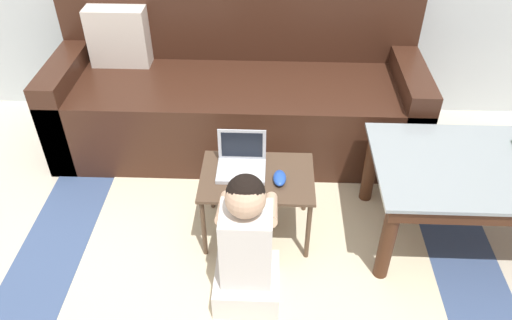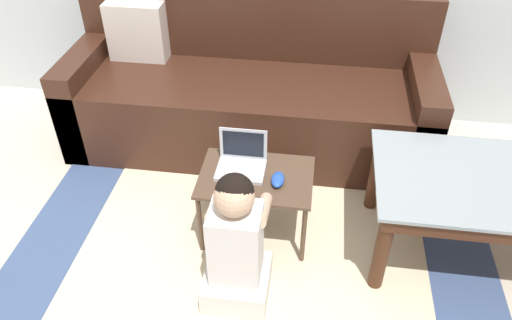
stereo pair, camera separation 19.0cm
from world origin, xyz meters
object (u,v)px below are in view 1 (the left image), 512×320
at_px(person_seated, 246,248).
at_px(laptop_desk, 257,183).
at_px(laptop, 241,165).
at_px(computer_mouse, 280,178).
at_px(couch, 236,97).
at_px(coffee_table, 497,176).

bearing_deg(person_seated, laptop_desk, 85.67).
bearing_deg(person_seated, laptop, 96.18).
height_order(laptop, computer_mouse, laptop).
bearing_deg(computer_mouse, laptop, 157.93).
distance_m(couch, coffee_table, 1.56).
height_order(couch, coffee_table, couch).
bearing_deg(couch, laptop_desk, -78.93).
distance_m(computer_mouse, person_seated, 0.40).
xyz_separation_m(laptop_desk, computer_mouse, (0.11, -0.03, 0.07)).
bearing_deg(person_seated, coffee_table, 19.20).
relative_size(laptop, person_seated, 0.33).
bearing_deg(coffee_table, laptop, 178.36).
bearing_deg(computer_mouse, couch, 107.34).
height_order(computer_mouse, person_seated, person_seated).
relative_size(laptop, computer_mouse, 2.06).
relative_size(couch, coffee_table, 1.86).
distance_m(coffee_table, person_seated, 1.25).
xyz_separation_m(couch, computer_mouse, (0.28, -0.88, 0.09)).
bearing_deg(laptop_desk, person_seated, -94.33).
bearing_deg(coffee_table, couch, 147.38).
distance_m(laptop_desk, person_seated, 0.40).
height_order(laptop_desk, person_seated, person_seated).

